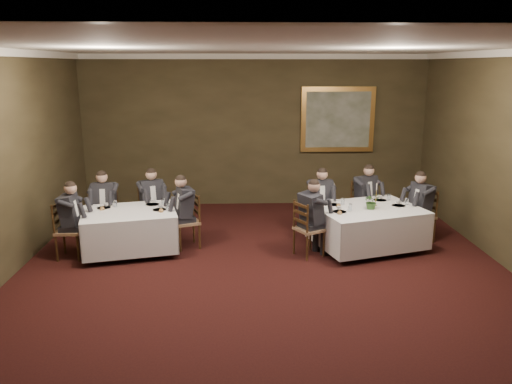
{
  "coord_description": "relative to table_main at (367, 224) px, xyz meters",
  "views": [
    {
      "loc": [
        -0.41,
        -6.64,
        3.25
      ],
      "look_at": [
        -0.1,
        1.6,
        1.15
      ],
      "focal_mm": 35.0,
      "sensor_mm": 36.0,
      "label": 1
    }
  ],
  "objects": [
    {
      "name": "back_wall",
      "position": [
        -1.93,
        3.11,
        1.3
      ],
      "size": [
        8.0,
        0.1,
        3.5
      ],
      "primitive_type": "cube",
      "color": "#332C19",
      "rests_on": "ground"
    },
    {
      "name": "candlestick",
      "position": [
        0.17,
        0.13,
        0.47
      ],
      "size": [
        0.06,
        0.06,
        0.43
      ],
      "color": "gold",
      "rests_on": "table_main"
    },
    {
      "name": "ceiling",
      "position": [
        -1.93,
        -1.89,
        3.05
      ],
      "size": [
        8.0,
        10.0,
        0.1
      ],
      "primitive_type": "cube",
      "color": "silver",
      "rests_on": "back_wall"
    },
    {
      "name": "diner_sec_backleft",
      "position": [
        -4.86,
        0.65,
        0.06
      ],
      "size": [
        0.43,
        0.49,
        1.35
      ],
      "rotation": [
        0.0,
        0.0,
        3.16
      ],
      "color": "black",
      "rests_on": "chair_sec_backleft"
    },
    {
      "name": "chair_sec_endleft",
      "position": [
        -5.25,
        -0.27,
        -0.17
      ],
      "size": [
        0.42,
        0.44,
        1.0
      ],
      "rotation": [
        0.0,
        0.0,
        -1.58
      ],
      "color": "#8E6A48",
      "rests_on": "ground"
    },
    {
      "name": "table_second",
      "position": [
        -4.26,
        -0.05,
        -0.0
      ],
      "size": [
        1.84,
        1.55,
        0.67
      ],
      "rotation": [
        0.0,
        0.0,
        0.22
      ],
      "color": "black",
      "rests_on": "ground"
    },
    {
      "name": "chair_main_endright",
      "position": [
        1.12,
        0.34,
        -0.17
      ],
      "size": [
        0.55,
        0.56,
        1.0
      ],
      "rotation": [
        0.0,
        0.0,
        1.94
      ],
      "color": "#8E6A48",
      "rests_on": "ground"
    },
    {
      "name": "chair_main_endleft",
      "position": [
        -1.11,
        -0.34,
        -0.17
      ],
      "size": [
        0.58,
        0.59,
        1.0
      ],
      "rotation": [
        0.0,
        0.0,
        -1.06
      ],
      "color": "#8E6A48",
      "rests_on": "ground"
    },
    {
      "name": "place_setting_table_second",
      "position": [
        -4.7,
        0.21,
        0.35
      ],
      "size": [
        0.33,
        0.31,
        0.14
      ],
      "color": "white",
      "rests_on": "table_second"
    },
    {
      "name": "diner_sec_backright",
      "position": [
        -4.01,
        0.83,
        0.06
      ],
      "size": [
        0.57,
        0.61,
        1.35
      ],
      "rotation": [
        0.0,
        0.0,
        3.61
      ],
      "color": "black",
      "rests_on": "chair_sec_backright"
    },
    {
      "name": "diner_main_backright",
      "position": [
        0.2,
        1.04,
        0.06
      ],
      "size": [
        0.57,
        0.61,
        1.35
      ],
      "rotation": [
        0.0,
        0.0,
        3.61
      ],
      "color": "black",
      "rests_on": "chair_main_backright"
    },
    {
      "name": "diner_main_endleft",
      "position": [
        -1.1,
        -0.33,
        0.06
      ],
      "size": [
        0.61,
        0.58,
        1.35
      ],
      "rotation": [
        0.0,
        0.0,
        -1.06
      ],
      "color": "black",
      "rests_on": "chair_main_endleft"
    },
    {
      "name": "place_setting_table_main",
      "position": [
        -0.53,
        0.25,
        0.35
      ],
      "size": [
        0.33,
        0.31,
        0.14
      ],
      "color": "white",
      "rests_on": "table_main"
    },
    {
      "name": "table_main",
      "position": [
        0.0,
        0.0,
        0.0
      ],
      "size": [
        2.16,
        1.87,
        0.67
      ],
      "rotation": [
        0.0,
        0.0,
        0.29
      ],
      "color": "black",
      "rests_on": "ground"
    },
    {
      "name": "diner_main_endright",
      "position": [
        1.1,
        0.33,
        0.06
      ],
      "size": [
        0.59,
        0.55,
        1.35
      ],
      "rotation": [
        0.0,
        0.0,
        1.94
      ],
      "color": "black",
      "rests_on": "chair_main_endright"
    },
    {
      "name": "crown_molding",
      "position": [
        -1.93,
        -1.89,
        2.99
      ],
      "size": [
        8.0,
        10.0,
        0.12
      ],
      "color": "white",
      "rests_on": "back_wall"
    },
    {
      "name": "chair_main_backleft",
      "position": [
        -0.74,
        0.76,
        -0.17
      ],
      "size": [
        0.48,
        0.46,
        1.0
      ],
      "rotation": [
        0.0,
        0.0,
        3.25
      ],
      "color": "#8E6A48",
      "rests_on": "ground"
    },
    {
      "name": "chair_sec_endright",
      "position": [
        -3.26,
        0.17,
        -0.17
      ],
      "size": [
        0.55,
        0.56,
        1.0
      ],
      "rotation": [
        0.0,
        0.0,
        1.94
      ],
      "color": "#8E6A48",
      "rests_on": "ground"
    },
    {
      "name": "centerpiece",
      "position": [
        0.04,
        -0.08,
        0.47
      ],
      "size": [
        0.32,
        0.29,
        0.31
      ],
      "primitive_type": "imported",
      "rotation": [
        0.0,
        0.0,
        0.2
      ],
      "color": "#2D5926",
      "rests_on": "table_main"
    },
    {
      "name": "chair_main_backright",
      "position": [
        0.2,
        1.05,
        -0.17
      ],
      "size": [
        0.58,
        0.57,
        1.0
      ],
      "rotation": [
        0.0,
        0.0,
        3.61
      ],
      "color": "#8E6A48",
      "rests_on": "ground"
    },
    {
      "name": "chair_sec_backright",
      "position": [
        -4.02,
        0.85,
        -0.17
      ],
      "size": [
        0.58,
        0.57,
        1.0
      ],
      "rotation": [
        0.0,
        0.0,
        3.61
      ],
      "color": "#8E6A48",
      "rests_on": "ground"
    },
    {
      "name": "chair_sec_backleft",
      "position": [
        -4.86,
        0.66,
        -0.17
      ],
      "size": [
        0.45,
        0.43,
        1.0
      ],
      "rotation": [
        0.0,
        0.0,
        3.16
      ],
      "color": "#8E6A48",
      "rests_on": "ground"
    },
    {
      "name": "diner_sec_endright",
      "position": [
        -3.28,
        0.17,
        0.06
      ],
      "size": [
        0.59,
        0.54,
        1.35
      ],
      "rotation": [
        0.0,
        0.0,
        1.94
      ],
      "color": "black",
      "rests_on": "chair_sec_endright"
    },
    {
      "name": "diner_main_backleft",
      "position": [
        -0.74,
        0.75,
        0.06
      ],
      "size": [
        0.45,
        0.52,
        1.35
      ],
      "rotation": [
        0.0,
        0.0,
        3.25
      ],
      "color": "black",
      "rests_on": "chair_main_backleft"
    },
    {
      "name": "diner_sec_endleft",
      "position": [
        -5.24,
        -0.27,
        0.06
      ],
      "size": [
        0.48,
        0.42,
        1.35
      ],
      "rotation": [
        0.0,
        0.0,
        -1.58
      ],
      "color": "black",
      "rests_on": "chair_sec_endleft"
    },
    {
      "name": "ground",
      "position": [
        -1.93,
        -1.89,
        -0.45
      ],
      "size": [
        10.0,
        10.0,
        0.0
      ],
      "primitive_type": "plane",
      "color": "black",
      "rests_on": "ground"
    },
    {
      "name": "painting",
      "position": [
        0.0,
        3.04,
        1.57
      ],
      "size": [
        1.71,
        0.09,
        1.5
      ],
      "color": "#E3AC53",
      "rests_on": "back_wall"
    }
  ]
}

